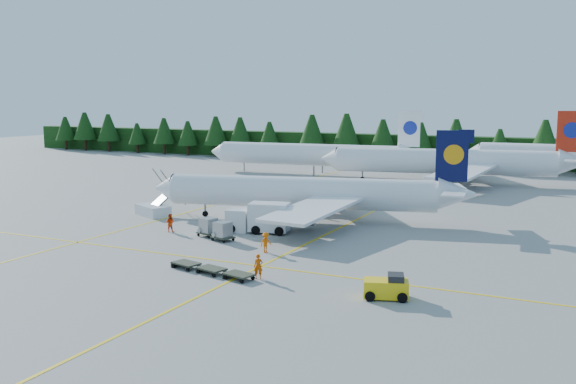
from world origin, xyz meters
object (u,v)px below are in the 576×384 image
at_px(airliner_navy, 296,193).
at_px(airstairs, 156,207).
at_px(airliner_red, 439,162).
at_px(baggage_tug, 387,287).
at_px(service_truck, 258,218).

relative_size(airliner_navy, airstairs, 4.90).
xyz_separation_m(airliner_red, baggage_tug, (10.84, -61.77, -2.75)).
distance_m(airliner_navy, airliner_red, 39.21).
bearing_deg(baggage_tug, airstairs, 132.88).
relative_size(airliner_navy, baggage_tug, 10.29).
distance_m(airliner_red, airstairs, 49.08).
xyz_separation_m(airliner_navy, service_truck, (-0.59, -7.79, -1.58)).
distance_m(airliner_red, baggage_tug, 62.77).
height_order(airstairs, service_truck, airstairs).
height_order(airliner_navy, service_truck, airliner_navy).
bearing_deg(baggage_tug, airliner_red, 81.48).
distance_m(airliner_red, service_truck, 47.03).
bearing_deg(airliner_navy, airliner_red, 65.37).
relative_size(airliner_navy, airliner_red, 0.87).
bearing_deg(airliner_red, baggage_tug, -91.34).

